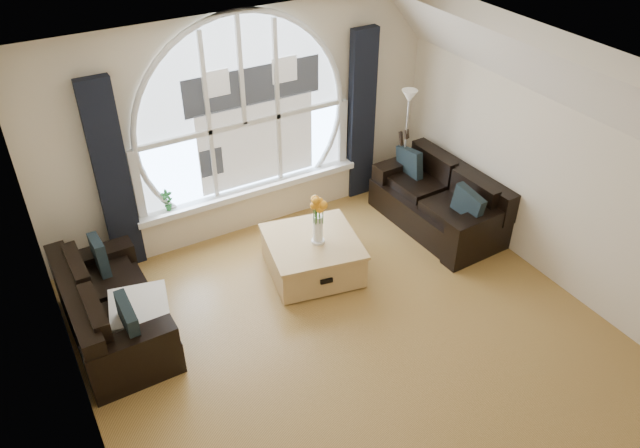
% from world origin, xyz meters
% --- Properties ---
extents(ground, '(5.00, 5.50, 0.01)m').
position_xyz_m(ground, '(0.00, 0.00, 0.00)').
color(ground, brown).
rests_on(ground, ground).
extents(ceiling, '(5.00, 5.50, 0.01)m').
position_xyz_m(ceiling, '(0.00, 0.00, 2.70)').
color(ceiling, silver).
rests_on(ceiling, ground).
extents(wall_back, '(5.00, 0.01, 2.70)m').
position_xyz_m(wall_back, '(0.00, 2.75, 1.35)').
color(wall_back, beige).
rests_on(wall_back, ground).
extents(wall_left, '(0.01, 5.50, 2.70)m').
position_xyz_m(wall_left, '(-2.50, 0.00, 1.35)').
color(wall_left, beige).
rests_on(wall_left, ground).
extents(wall_right, '(0.01, 5.50, 2.70)m').
position_xyz_m(wall_right, '(2.50, 0.00, 1.35)').
color(wall_right, beige).
rests_on(wall_right, ground).
extents(attic_slope, '(0.92, 5.50, 0.72)m').
position_xyz_m(attic_slope, '(2.20, 0.00, 2.35)').
color(attic_slope, silver).
rests_on(attic_slope, ground).
extents(arched_window, '(2.60, 0.06, 2.15)m').
position_xyz_m(arched_window, '(0.00, 2.72, 1.62)').
color(arched_window, silver).
rests_on(arched_window, wall_back).
extents(window_sill, '(2.90, 0.22, 0.08)m').
position_xyz_m(window_sill, '(0.00, 2.65, 0.51)').
color(window_sill, white).
rests_on(window_sill, wall_back).
extents(window_frame, '(2.76, 0.08, 2.15)m').
position_xyz_m(window_frame, '(0.00, 2.69, 1.62)').
color(window_frame, white).
rests_on(window_frame, wall_back).
extents(neighbor_house, '(1.70, 0.02, 1.50)m').
position_xyz_m(neighbor_house, '(0.15, 2.71, 1.50)').
color(neighbor_house, silver).
rests_on(neighbor_house, wall_back).
extents(curtain_left, '(0.35, 0.12, 2.30)m').
position_xyz_m(curtain_left, '(-1.60, 2.63, 1.15)').
color(curtain_left, black).
rests_on(curtain_left, ground).
extents(curtain_right, '(0.35, 0.12, 2.30)m').
position_xyz_m(curtain_right, '(1.60, 2.63, 1.15)').
color(curtain_right, black).
rests_on(curtain_right, ground).
extents(sofa_left, '(0.87, 1.70, 0.75)m').
position_xyz_m(sofa_left, '(-2.03, 1.51, 0.40)').
color(sofa_left, black).
rests_on(sofa_left, ground).
extents(sofa_right, '(0.95, 1.78, 0.77)m').
position_xyz_m(sofa_right, '(2.03, 1.46, 0.40)').
color(sofa_right, black).
rests_on(sofa_right, ground).
extents(coffee_chest, '(1.18, 1.18, 0.49)m').
position_xyz_m(coffee_chest, '(0.19, 1.41, 0.25)').
color(coffee_chest, '#A98147').
rests_on(coffee_chest, ground).
extents(throw_blanket, '(0.66, 0.66, 0.10)m').
position_xyz_m(throw_blanket, '(-1.83, 1.22, 0.50)').
color(throw_blanket, silver).
rests_on(throw_blanket, sofa_left).
extents(vase_flowers, '(0.24, 0.24, 0.70)m').
position_xyz_m(vase_flowers, '(0.23, 1.35, 0.84)').
color(vase_flowers, white).
rests_on(vase_flowers, coffee_chest).
extents(floor_lamp, '(0.24, 0.24, 1.60)m').
position_xyz_m(floor_lamp, '(1.98, 2.16, 0.80)').
color(floor_lamp, '#B2B2B2').
rests_on(floor_lamp, ground).
extents(guitar, '(0.41, 0.32, 1.06)m').
position_xyz_m(guitar, '(1.99, 2.27, 0.53)').
color(guitar, '#9B632F').
rests_on(guitar, ground).
extents(potted_plant, '(0.14, 0.10, 0.27)m').
position_xyz_m(potted_plant, '(-1.05, 2.65, 0.69)').
color(potted_plant, '#1E6023').
rests_on(potted_plant, window_sill).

